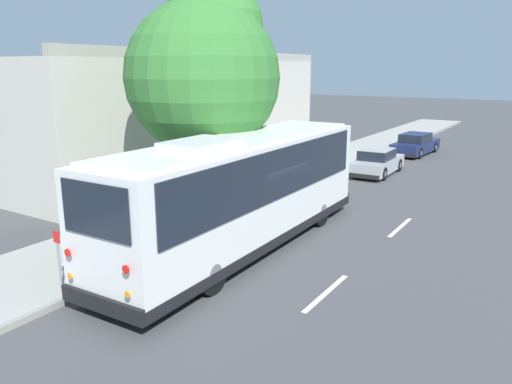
{
  "coord_description": "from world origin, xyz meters",
  "views": [
    {
      "loc": [
        -12.28,
        -7.82,
        5.28
      ],
      "look_at": [
        1.15,
        0.69,
        1.3
      ],
      "focal_mm": 35.0,
      "sensor_mm": 36.0,
      "label": 1
    }
  ],
  "objects_px": {
    "sign_post_near": "(59,260)",
    "fire_hydrant": "(307,176)",
    "sign_post_far": "(124,241)",
    "shuttle_bus": "(243,187)",
    "parked_sedan_navy": "(415,144)",
    "street_tree": "(205,67)",
    "parked_sedan_silver": "(377,162)"
  },
  "relations": [
    {
      "from": "parked_sedan_silver",
      "to": "fire_hydrant",
      "type": "xyz_separation_m",
      "value": [
        -4.64,
        1.61,
        -0.05
      ]
    },
    {
      "from": "sign_post_near",
      "to": "sign_post_far",
      "type": "relative_size",
      "value": 1.18
    },
    {
      "from": "shuttle_bus",
      "to": "fire_hydrant",
      "type": "height_order",
      "value": "shuttle_bus"
    },
    {
      "from": "parked_sedan_silver",
      "to": "shuttle_bus",
      "type": "bearing_deg",
      "value": -180.0
    },
    {
      "from": "sign_post_near",
      "to": "fire_hydrant",
      "type": "height_order",
      "value": "sign_post_near"
    },
    {
      "from": "parked_sedan_navy",
      "to": "sign_post_near",
      "type": "relative_size",
      "value": 3.25
    },
    {
      "from": "sign_post_near",
      "to": "street_tree",
      "type": "bearing_deg",
      "value": 6.35
    },
    {
      "from": "shuttle_bus",
      "to": "fire_hydrant",
      "type": "distance_m",
      "value": 8.2
    },
    {
      "from": "sign_post_far",
      "to": "street_tree",
      "type": "bearing_deg",
      "value": 9.1
    },
    {
      "from": "shuttle_bus",
      "to": "street_tree",
      "type": "height_order",
      "value": "street_tree"
    },
    {
      "from": "sign_post_far",
      "to": "fire_hydrant",
      "type": "bearing_deg",
      "value": -0.09
    },
    {
      "from": "shuttle_bus",
      "to": "sign_post_far",
      "type": "height_order",
      "value": "shuttle_bus"
    },
    {
      "from": "shuttle_bus",
      "to": "parked_sedan_navy",
      "type": "xyz_separation_m",
      "value": [
        19.61,
        0.2,
        -1.27
      ]
    },
    {
      "from": "parked_sedan_navy",
      "to": "sign_post_far",
      "type": "distance_m",
      "value": 22.65
    },
    {
      "from": "street_tree",
      "to": "sign_post_far",
      "type": "xyz_separation_m",
      "value": [
        -4.63,
        -0.74,
        -4.53
      ]
    },
    {
      "from": "fire_hydrant",
      "to": "parked_sedan_silver",
      "type": "bearing_deg",
      "value": -19.18
    },
    {
      "from": "sign_post_near",
      "to": "fire_hydrant",
      "type": "bearing_deg",
      "value": -0.07
    },
    {
      "from": "parked_sedan_navy",
      "to": "street_tree",
      "type": "relative_size",
      "value": 0.58
    },
    {
      "from": "shuttle_bus",
      "to": "sign_post_near",
      "type": "height_order",
      "value": "shuttle_bus"
    },
    {
      "from": "parked_sedan_navy",
      "to": "sign_post_near",
      "type": "bearing_deg",
      "value": -179.93
    },
    {
      "from": "sign_post_near",
      "to": "fire_hydrant",
      "type": "xyz_separation_m",
      "value": [
        12.89,
        -0.02,
        -0.35
      ]
    },
    {
      "from": "shuttle_bus",
      "to": "sign_post_near",
      "type": "distance_m",
      "value": 5.43
    },
    {
      "from": "sign_post_near",
      "to": "sign_post_far",
      "type": "bearing_deg",
      "value": 0.0
    },
    {
      "from": "shuttle_bus",
      "to": "parked_sedan_silver",
      "type": "xyz_separation_m",
      "value": [
        12.52,
        0.22,
        -1.28
      ]
    },
    {
      "from": "sign_post_far",
      "to": "fire_hydrant",
      "type": "xyz_separation_m",
      "value": [
        10.86,
        -0.02,
        -0.22
      ]
    },
    {
      "from": "street_tree",
      "to": "fire_hydrant",
      "type": "xyz_separation_m",
      "value": [
        6.23,
        -0.76,
        -4.74
      ]
    },
    {
      "from": "sign_post_near",
      "to": "sign_post_far",
      "type": "height_order",
      "value": "sign_post_near"
    },
    {
      "from": "fire_hydrant",
      "to": "sign_post_near",
      "type": "bearing_deg",
      "value": 179.93
    },
    {
      "from": "shuttle_bus",
      "to": "sign_post_near",
      "type": "xyz_separation_m",
      "value": [
        -5.01,
        1.85,
        -0.98
      ]
    },
    {
      "from": "street_tree",
      "to": "fire_hydrant",
      "type": "distance_m",
      "value": 7.87
    },
    {
      "from": "shuttle_bus",
      "to": "street_tree",
      "type": "xyz_separation_m",
      "value": [
        1.65,
        2.59,
        3.41
      ]
    },
    {
      "from": "parked_sedan_silver",
      "to": "sign_post_far",
      "type": "height_order",
      "value": "sign_post_far"
    }
  ]
}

